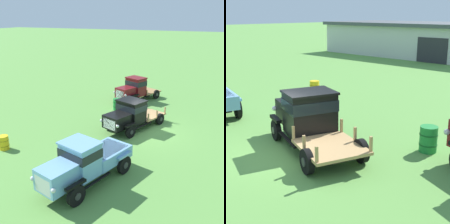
{
  "view_description": "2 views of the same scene",
  "coord_description": "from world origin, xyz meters",
  "views": [
    {
      "loc": [
        -16.6,
        -5.17,
        7.45
      ],
      "look_at": [
        0.14,
        2.58,
        1.0
      ],
      "focal_mm": 45.0,
      "sensor_mm": 36.0,
      "label": 1
    },
    {
      "loc": [
        9.09,
        -6.57,
        4.73
      ],
      "look_at": [
        0.14,
        2.58,
        1.0
      ],
      "focal_mm": 55.0,
      "sensor_mm": 36.0,
      "label": 2
    }
  ],
  "objects": [
    {
      "name": "farm_shed",
      "position": [
        -11.06,
        28.14,
        1.84
      ],
      "size": [
        23.01,
        10.03,
        3.65
      ],
      "color": "silver",
      "rests_on": "ground"
    },
    {
      "name": "vintage_truck_second_in_line",
      "position": [
        -0.03,
        1.2,
        1.09
      ],
      "size": [
        5.31,
        3.34,
        2.06
      ],
      "color": "black",
      "rests_on": "ground"
    },
    {
      "name": "oil_drum_near_fence",
      "position": [
        3.49,
        3.68,
        0.46
      ],
      "size": [
        0.65,
        0.65,
        0.93
      ],
      "color": "#1E7F33",
      "rests_on": "ground"
    },
    {
      "name": "oil_drum_beside_row",
      "position": [
        -5.85,
        6.71,
        0.42
      ],
      "size": [
        0.59,
        0.59,
        0.83
      ],
      "color": "gold",
      "rests_on": "ground"
    },
    {
      "name": "ground_plane",
      "position": [
        0.0,
        0.0,
        0.0
      ],
      "size": [
        240.0,
        240.0,
        0.0
      ],
      "primitive_type": "plane",
      "color": "#5B9342"
    }
  ]
}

